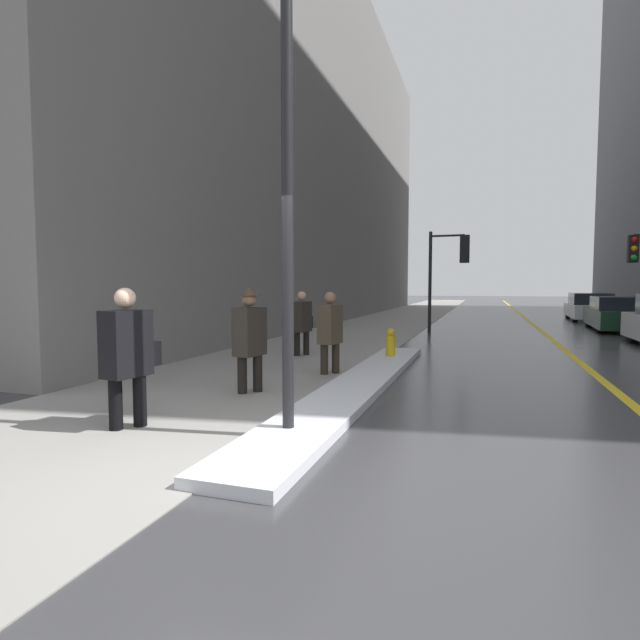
# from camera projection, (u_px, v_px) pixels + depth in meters

# --- Properties ---
(ground_plane) EXTENTS (160.00, 160.00, 0.00)m
(ground_plane) POSITION_uv_depth(u_px,v_px,m) (213.00, 480.00, 4.09)
(ground_plane) COLOR #38383A
(sidewalk_slab) EXTENTS (4.00, 80.00, 0.01)m
(sidewalk_slab) POSITION_uv_depth(u_px,v_px,m) (371.00, 328.00, 18.93)
(sidewalk_slab) COLOR gray
(sidewalk_slab) RESTS_ON ground
(road_centre_stripe) EXTENTS (0.16, 80.00, 0.00)m
(road_centre_stripe) POSITION_uv_depth(u_px,v_px,m) (543.00, 333.00, 17.04)
(road_centre_stripe) COLOR gold
(road_centre_stripe) RESTS_ON ground
(snow_bank_curb) EXTENTS (0.84, 8.65, 0.11)m
(snow_bank_curb) POSITION_uv_depth(u_px,v_px,m) (360.00, 384.00, 7.83)
(snow_bank_curb) COLOR silver
(snow_bank_curb) RESTS_ON ground
(building_facade_left) EXTENTS (6.00, 36.00, 16.71)m
(building_facade_left) POSITION_uv_depth(u_px,v_px,m) (295.00, 149.00, 24.66)
(building_facade_left) COLOR slate
(building_facade_left) RESTS_ON ground
(lamp_post) EXTENTS (0.28, 0.28, 5.55)m
(lamp_post) POSITION_uv_depth(u_px,v_px,m) (287.00, 118.00, 5.01)
(lamp_post) COLOR black
(lamp_post) RESTS_ON ground
(traffic_light_near) EXTENTS (1.31, 0.32, 3.40)m
(traffic_light_near) POSITION_uv_depth(u_px,v_px,m) (452.00, 260.00, 16.42)
(traffic_light_near) COLOR black
(traffic_light_near) RESTS_ON ground
(pedestrian_with_shoulder_bag) EXTENTS (0.38, 0.74, 1.57)m
(pedestrian_with_shoulder_bag) POSITION_uv_depth(u_px,v_px,m) (127.00, 351.00, 5.51)
(pedestrian_with_shoulder_bag) COLOR black
(pedestrian_with_shoulder_bag) RESTS_ON ground
(pedestrian_in_fedora) EXTENTS (0.37, 0.53, 1.59)m
(pedestrian_in_fedora) POSITION_uv_depth(u_px,v_px,m) (250.00, 335.00, 7.35)
(pedestrian_in_fedora) COLOR black
(pedestrian_in_fedora) RESTS_ON ground
(pedestrian_in_glasses) EXTENTS (0.36, 0.52, 1.49)m
(pedestrian_in_glasses) POSITION_uv_depth(u_px,v_px,m) (330.00, 329.00, 8.94)
(pedestrian_in_glasses) COLOR #2A241B
(pedestrian_in_glasses) RESTS_ON ground
(pedestrian_nearside) EXTENTS (0.36, 0.71, 1.47)m
(pedestrian_nearside) POSITION_uv_depth(u_px,v_px,m) (302.00, 320.00, 11.33)
(pedestrian_nearside) COLOR black
(pedestrian_nearside) RESTS_ON ground
(parked_car_dark_green) EXTENTS (2.15, 4.73, 1.21)m
(parked_car_dark_green) POSITION_uv_depth(u_px,v_px,m) (621.00, 314.00, 17.88)
(parked_car_dark_green) COLOR black
(parked_car_dark_green) RESTS_ON ground
(parked_car_white) EXTENTS (1.94, 4.83, 1.27)m
(parked_car_white) POSITION_uv_depth(u_px,v_px,m) (590.00, 307.00, 23.17)
(parked_car_white) COLOR silver
(parked_car_white) RESTS_ON ground
(fire_hydrant) EXTENTS (0.20, 0.20, 0.70)m
(fire_hydrant) POSITION_uv_depth(u_px,v_px,m) (390.00, 345.00, 10.55)
(fire_hydrant) COLOR gold
(fire_hydrant) RESTS_ON ground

